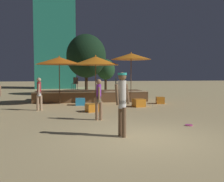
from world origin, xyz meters
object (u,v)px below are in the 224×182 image
Objects in this scene: person_3 at (122,99)px; bistro_chair_1 at (75,82)px; cube_seat_2 at (80,102)px; background_tree_0 at (86,56)px; patio_umbrella_1 at (131,56)px; frisbee_disc at (189,125)px; patio_umbrella_0 at (59,61)px; cube_seat_1 at (160,100)px; person_0 at (99,98)px; cube_seat_3 at (139,103)px; patio_umbrella_2 at (96,61)px; cube_seat_0 at (92,108)px; bistro_chair_0 at (117,82)px; background_tree_1 at (106,70)px; person_1 at (39,93)px.

bistro_chair_1 is at bearing -16.02° from person_3.
cube_seat_2 is 8.41m from background_tree_0.
background_tree_0 is at bearing -22.21° from person_3.
patio_umbrella_1 reaches higher than frisbee_disc.
patio_umbrella_0 is 9.29m from frisbee_disc.
person_0 reaches higher than cube_seat_1.
cube_seat_3 is (-0.10, -2.25, -2.77)m from patio_umbrella_1.
patio_umbrella_1 reaches higher than patio_umbrella_2.
cube_seat_1 is 5.92m from bistro_chair_1.
cube_seat_0 is at bearing -98.38° from patio_umbrella_2.
frisbee_disc is (2.58, -7.67, -2.68)m from patio_umbrella_2.
background_tree_0 reaches higher than patio_umbrella_2.
cube_seat_1 is 9.36m from background_tree_0.
person_0 is at bearing -91.41° from background_tree_0.
patio_umbrella_1 is at bearing -2.61° from patio_umbrella_2.
cube_seat_3 reaches higher than cube_seat_2.
cube_seat_0 is at bearing -152.68° from cube_seat_3.
patio_umbrella_0 is 4.67m from cube_seat_0.
patio_umbrella_0 is 4.19× the size of cube_seat_3.
bistro_chair_0 is (-0.62, 3.38, 1.05)m from cube_seat_3.
person_0 reaches higher than bistro_chair_1.
background_tree_0 is at bearing 91.51° from patio_umbrella_2.
person_0 reaches higher than cube_seat_3.
patio_umbrella_2 is 2.42m from bistro_chair_1.
cube_seat_3 is at bearing -25.62° from patio_umbrella_0.
person_3 is (-2.31, -6.48, 0.88)m from cube_seat_3.
patio_umbrella_1 is 4.62× the size of cube_seat_3.
bistro_chair_1 is (-2.85, 0.46, 0.00)m from bistro_chair_0.
patio_umbrella_0 is 6.73m from cube_seat_1.
cube_seat_1 is 2.12m from cube_seat_3.
frisbee_disc is at bearing -51.15° from cube_seat_0.
background_tree_1 reaches higher than bistro_chair_1.
cube_seat_1 is at bearing 78.37° from frisbee_disc.
person_0 is 6.16× the size of frisbee_disc.
bistro_chair_0 is at bearing -94.00° from background_tree_1.
cube_seat_0 is 0.42× the size of person_1.
patio_umbrella_1 is 3.38m from cube_seat_1.
patio_umbrella_2 is (2.26, 0.21, 0.04)m from patio_umbrella_0.
person_3 reaches higher than bistro_chair_0.
person_1 reaches higher than cube_seat_1.
background_tree_0 is (-2.38, 8.99, 3.25)m from cube_seat_3.
cube_seat_0 is at bearing -86.76° from person_0.
cube_seat_0 reaches higher than frisbee_disc.
person_1 is (-2.14, -1.83, 0.69)m from cube_seat_2.
background_tree_1 reaches higher than cube_seat_1.
patio_umbrella_2 is 4.32× the size of cube_seat_0.
person_3 is at bearing -89.76° from background_tree_0.
patio_umbrella_1 is at bearing 87.55° from cube_seat_3.
background_tree_1 is at bearing 75.64° from cube_seat_2.
bistro_chair_1 is 10.02m from frisbee_disc.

